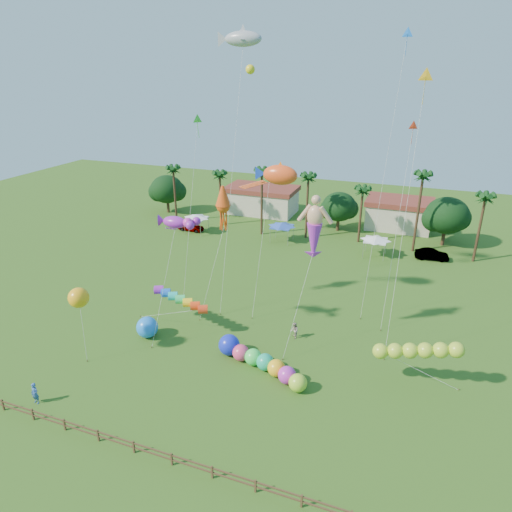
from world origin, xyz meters
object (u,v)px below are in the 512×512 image
(car_a, at_px, (191,226))
(caterpillar_inflatable, at_px, (258,360))
(spectator_b, at_px, (295,331))
(car_b, at_px, (432,255))
(spectator_a, at_px, (35,393))
(blue_ball, at_px, (147,327))

(car_a, bearing_deg, caterpillar_inflatable, -141.57)
(car_a, distance_m, spectator_b, 34.87)
(car_b, xyz_separation_m, caterpillar_inflatable, (-13.85, -31.54, 0.09))
(car_a, height_order, spectator_b, spectator_b)
(spectator_a, distance_m, blue_ball, 11.79)
(car_b, distance_m, caterpillar_inflatable, 34.45)
(car_b, relative_size, blue_ball, 2.10)
(caterpillar_inflatable, distance_m, blue_ball, 12.08)
(car_a, xyz_separation_m, spectator_b, (24.67, -24.65, 0.11))
(spectator_b, distance_m, blue_ball, 14.50)
(car_b, height_order, caterpillar_inflatable, caterpillar_inflatable)
(spectator_b, bearing_deg, caterpillar_inflatable, -44.44)
(car_b, bearing_deg, caterpillar_inflatable, 150.48)
(caterpillar_inflatable, bearing_deg, car_b, 86.01)
(spectator_b, bearing_deg, car_a, -163.84)
(car_a, distance_m, blue_ball, 31.51)
(car_b, xyz_separation_m, spectator_b, (-12.23, -25.74, 0.10))
(car_a, xyz_separation_m, car_b, (36.91, 1.09, 0.00))
(spectator_a, bearing_deg, car_a, 104.71)
(spectator_a, xyz_separation_m, caterpillar_inflatable, (14.96, 10.49, -0.10))
(blue_ball, bearing_deg, car_b, 49.78)
(car_b, height_order, spectator_b, spectator_b)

